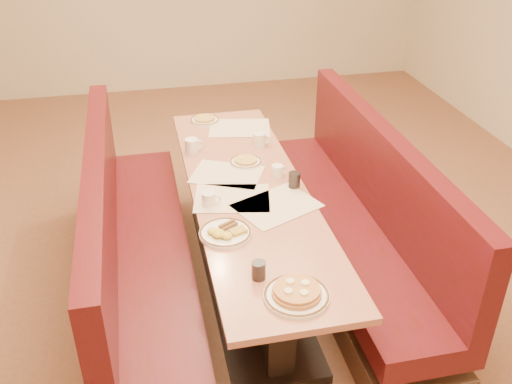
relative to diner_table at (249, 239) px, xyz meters
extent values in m
plane|color=#9E6647|center=(0.00, 0.00, -0.37)|extent=(8.00, 8.00, 0.00)
cube|color=black|center=(0.00, 0.00, -0.34)|extent=(0.55, 1.88, 0.06)
cube|color=black|center=(0.00, 0.00, -0.02)|extent=(0.15, 1.75, 0.71)
cube|color=#BA6F56|center=(0.00, 0.00, 0.36)|extent=(0.70, 2.50, 0.04)
cube|color=#4C3326|center=(-0.68, 0.00, -0.27)|extent=(0.55, 2.50, 0.20)
cube|color=#540E1B|center=(-0.68, 0.00, 0.00)|extent=(0.55, 2.50, 0.16)
cube|color=#540E1B|center=(-0.89, 0.00, 0.38)|extent=(0.12, 2.50, 0.60)
cube|color=#4C3326|center=(0.68, 0.00, -0.27)|extent=(0.55, 2.50, 0.20)
cube|color=#540E1B|center=(0.68, 0.00, 0.00)|extent=(0.55, 2.50, 0.16)
cube|color=#540E1B|center=(0.89, 0.00, 0.38)|extent=(0.12, 2.50, 0.60)
cube|color=beige|center=(-0.12, -0.09, 0.38)|extent=(0.51, 0.42, 0.00)
cube|color=beige|center=(0.12, -0.23, 0.38)|extent=(0.56, 0.50, 0.00)
cube|color=beige|center=(-0.10, 0.21, 0.38)|extent=(0.53, 0.48, 0.00)
cube|color=beige|center=(0.12, 0.91, 0.38)|extent=(0.51, 0.42, 0.00)
cylinder|color=white|center=(0.01, -1.04, 0.39)|extent=(0.31, 0.31, 0.02)
torus|color=brown|center=(0.01, -1.04, 0.40)|extent=(0.31, 0.31, 0.01)
cylinder|color=#C98248|center=(0.01, -1.04, 0.41)|extent=(0.23, 0.23, 0.02)
cylinder|color=#C98248|center=(0.01, -1.04, 0.43)|extent=(0.22, 0.22, 0.02)
cylinder|color=#FFE7A6|center=(0.06, -1.02, 0.44)|extent=(0.04, 0.04, 0.01)
cylinder|color=#FFE7A6|center=(-0.01, -0.99, 0.44)|extent=(0.04, 0.04, 0.01)
cylinder|color=#FFE7A6|center=(-0.03, -1.06, 0.44)|extent=(0.04, 0.04, 0.01)
cylinder|color=#FFE7A6|center=(0.03, -1.08, 0.44)|extent=(0.04, 0.04, 0.01)
cylinder|color=white|center=(-0.22, -0.46, 0.38)|extent=(0.29, 0.29, 0.02)
torus|color=brown|center=(-0.22, -0.46, 0.39)|extent=(0.28, 0.28, 0.01)
ellipsoid|color=gold|center=(-0.27, -0.49, 0.41)|extent=(0.07, 0.07, 0.04)
ellipsoid|color=gold|center=(-0.23, -0.52, 0.41)|extent=(0.06, 0.06, 0.03)
ellipsoid|color=gold|center=(-0.29, -0.46, 0.41)|extent=(0.06, 0.06, 0.03)
cylinder|color=brown|center=(-0.20, -0.43, 0.41)|extent=(0.10, 0.07, 0.02)
cylinder|color=brown|center=(-0.21, -0.40, 0.41)|extent=(0.10, 0.07, 0.02)
cube|color=gold|center=(-0.16, -0.48, 0.40)|extent=(0.10, 0.09, 0.02)
cylinder|color=white|center=(0.05, 0.34, 0.38)|extent=(0.22, 0.22, 0.02)
torus|color=brown|center=(0.05, 0.34, 0.39)|extent=(0.21, 0.21, 0.01)
cylinder|color=gold|center=(0.05, 0.34, 0.40)|extent=(0.15, 0.15, 0.02)
ellipsoid|color=gold|center=(0.02, 0.36, 0.41)|extent=(0.05, 0.05, 0.02)
cylinder|color=white|center=(-0.12, 1.10, 0.38)|extent=(0.23, 0.23, 0.02)
torus|color=brown|center=(-0.12, 1.10, 0.39)|extent=(0.22, 0.22, 0.01)
cylinder|color=gold|center=(-0.12, 1.10, 0.40)|extent=(0.16, 0.16, 0.02)
ellipsoid|color=gold|center=(-0.15, 1.12, 0.41)|extent=(0.05, 0.05, 0.02)
cylinder|color=white|center=(0.21, 0.12, 0.41)|extent=(0.07, 0.07, 0.08)
torus|color=white|center=(0.25, 0.13, 0.41)|extent=(0.06, 0.02, 0.06)
cylinder|color=black|center=(0.21, 0.12, 0.45)|extent=(0.06, 0.06, 0.01)
cylinder|color=white|center=(-0.27, -0.14, 0.42)|extent=(0.08, 0.08, 0.09)
torus|color=white|center=(-0.23, -0.15, 0.42)|extent=(0.06, 0.03, 0.06)
cylinder|color=black|center=(-0.27, -0.14, 0.46)|extent=(0.07, 0.07, 0.01)
cylinder|color=white|center=(0.20, 0.59, 0.42)|extent=(0.09, 0.09, 0.10)
torus|color=white|center=(0.25, 0.58, 0.42)|extent=(0.07, 0.03, 0.07)
cylinder|color=black|center=(0.20, 0.59, 0.46)|extent=(0.08, 0.08, 0.01)
cylinder|color=white|center=(-0.28, 0.59, 0.42)|extent=(0.09, 0.09, 0.10)
torus|color=white|center=(-0.23, 0.59, 0.42)|extent=(0.07, 0.03, 0.07)
cylinder|color=black|center=(-0.28, 0.59, 0.47)|extent=(0.08, 0.08, 0.01)
cylinder|color=black|center=(-0.13, -0.86, 0.42)|extent=(0.07, 0.07, 0.09)
cylinder|color=silver|center=(-0.13, -0.86, 0.42)|extent=(0.07, 0.07, 0.10)
cylinder|color=black|center=(0.28, -0.04, 0.43)|extent=(0.07, 0.07, 0.10)
cylinder|color=silver|center=(0.28, -0.04, 0.43)|extent=(0.07, 0.07, 0.10)
camera|label=1|loc=(-0.61, -2.98, 2.13)|focal=40.00mm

